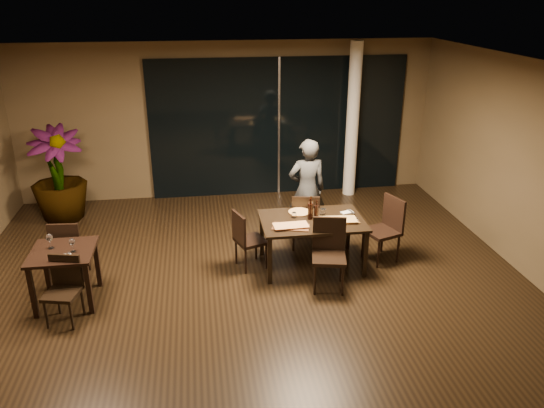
% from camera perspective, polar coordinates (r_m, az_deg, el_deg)
% --- Properties ---
extents(ground, '(8.00, 8.00, 0.00)m').
position_cam_1_polar(ground, '(7.26, -2.29, -10.12)').
color(ground, black).
rests_on(ground, ground).
extents(wall_back, '(8.00, 0.10, 3.00)m').
position_cam_1_polar(wall_back, '(10.45, -4.85, 8.95)').
color(wall_back, brown).
rests_on(wall_back, ground).
extents(ceiling, '(8.00, 8.00, 0.04)m').
position_cam_1_polar(ceiling, '(6.20, -2.73, 14.20)').
color(ceiling, white).
rests_on(ceiling, wall_back).
extents(window_panel, '(5.00, 0.06, 2.70)m').
position_cam_1_polar(window_panel, '(10.51, 0.72, 8.26)').
color(window_panel, black).
rests_on(window_panel, ground).
extents(column, '(0.24, 0.24, 3.00)m').
position_cam_1_polar(column, '(10.49, 8.66, 8.82)').
color(column, white).
rests_on(column, ground).
extents(main_table, '(1.50, 1.00, 0.75)m').
position_cam_1_polar(main_table, '(7.78, 4.33, -2.19)').
color(main_table, black).
rests_on(main_table, ground).
extents(side_table, '(0.80, 0.80, 0.75)m').
position_cam_1_polar(side_table, '(7.41, -21.51, -5.56)').
color(side_table, black).
rests_on(side_table, ground).
extents(chair_main_far, '(0.50, 0.50, 0.93)m').
position_cam_1_polar(chair_main_far, '(8.35, 3.57, -1.57)').
color(chair_main_far, black).
rests_on(chair_main_far, ground).
extents(chair_main_near, '(0.54, 0.54, 0.98)m').
position_cam_1_polar(chair_main_near, '(7.35, 6.14, -4.89)').
color(chair_main_near, black).
rests_on(chair_main_near, ground).
extents(chair_main_left, '(0.53, 0.53, 0.89)m').
position_cam_1_polar(chair_main_left, '(7.79, -2.83, -3.59)').
color(chair_main_left, black).
rests_on(chair_main_left, ground).
extents(chair_main_right, '(0.59, 0.59, 0.99)m').
position_cam_1_polar(chair_main_right, '(8.19, 12.23, -2.29)').
color(chair_main_right, black).
rests_on(chair_main_right, ground).
extents(chair_side_far, '(0.46, 0.46, 0.92)m').
position_cam_1_polar(chair_side_far, '(7.99, -21.05, -4.34)').
color(chair_side_far, black).
rests_on(chair_side_far, ground).
extents(chair_side_near, '(0.48, 0.48, 0.85)m').
position_cam_1_polar(chair_side_near, '(7.10, -21.47, -8.15)').
color(chair_side_near, black).
rests_on(chair_side_near, ground).
extents(diner, '(0.59, 0.42, 1.69)m').
position_cam_1_polar(diner, '(8.64, 3.78, 1.58)').
color(diner, '#303336').
rests_on(diner, ground).
extents(potted_plant, '(1.15, 1.15, 1.69)m').
position_cam_1_polar(potted_plant, '(10.06, -22.05, 2.95)').
color(potted_plant, '#1E4F1A').
rests_on(potted_plant, ground).
extents(pizza_board_left, '(0.57, 0.39, 0.01)m').
position_cam_1_polar(pizza_board_left, '(7.48, 2.03, -2.48)').
color(pizza_board_left, '#4D2C19').
rests_on(pizza_board_left, main_table).
extents(pizza_board_right, '(0.60, 0.32, 0.01)m').
position_cam_1_polar(pizza_board_right, '(7.72, 7.11, -1.83)').
color(pizza_board_right, '#442C15').
rests_on(pizza_board_right, main_table).
extents(oblong_pizza_left, '(0.48, 0.23, 0.02)m').
position_cam_1_polar(oblong_pizza_left, '(7.48, 2.03, -2.36)').
color(oblong_pizza_left, maroon).
rests_on(oblong_pizza_left, pizza_board_left).
extents(oblong_pizza_right, '(0.53, 0.27, 0.02)m').
position_cam_1_polar(oblong_pizza_right, '(7.72, 7.12, -1.72)').
color(oblong_pizza_right, maroon).
rests_on(oblong_pizza_right, pizza_board_right).
extents(round_pizza, '(0.32, 0.32, 0.01)m').
position_cam_1_polar(round_pizza, '(7.97, 2.96, -0.89)').
color(round_pizza, red).
rests_on(round_pizza, main_table).
extents(bottle_a, '(0.07, 0.07, 0.33)m').
position_cam_1_polar(bottle_a, '(7.71, 4.15, -0.50)').
color(bottle_a, black).
rests_on(bottle_a, main_table).
extents(bottle_b, '(0.06, 0.06, 0.28)m').
position_cam_1_polar(bottle_b, '(7.74, 4.79, -0.62)').
color(bottle_b, black).
rests_on(bottle_b, main_table).
extents(bottle_c, '(0.07, 0.07, 0.33)m').
position_cam_1_polar(bottle_c, '(7.77, 4.18, -0.31)').
color(bottle_c, black).
rests_on(bottle_c, main_table).
extents(tumbler_left, '(0.07, 0.07, 0.08)m').
position_cam_1_polar(tumbler_left, '(7.79, 2.38, -1.19)').
color(tumbler_left, white).
rests_on(tumbler_left, main_table).
extents(tumbler_right, '(0.08, 0.08, 0.10)m').
position_cam_1_polar(tumbler_right, '(7.91, 5.49, -0.85)').
color(tumbler_right, white).
rests_on(tumbler_right, main_table).
extents(napkin_near, '(0.20, 0.16, 0.01)m').
position_cam_1_polar(napkin_near, '(7.77, 8.55, -1.77)').
color(napkin_near, white).
rests_on(napkin_near, main_table).
extents(napkin_far, '(0.20, 0.15, 0.01)m').
position_cam_1_polar(napkin_far, '(8.04, 8.08, -0.89)').
color(napkin_far, white).
rests_on(napkin_far, main_table).
extents(wine_glass_a, '(0.09, 0.09, 0.19)m').
position_cam_1_polar(wine_glass_a, '(7.43, -22.77, -3.75)').
color(wine_glass_a, white).
rests_on(wine_glass_a, side_table).
extents(wine_glass_b, '(0.08, 0.08, 0.17)m').
position_cam_1_polar(wine_glass_b, '(7.24, -20.67, -4.20)').
color(wine_glass_b, white).
rests_on(wine_glass_b, side_table).
extents(side_napkin, '(0.18, 0.11, 0.01)m').
position_cam_1_polar(side_napkin, '(7.18, -21.58, -5.25)').
color(side_napkin, silver).
rests_on(side_napkin, side_table).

